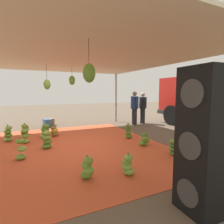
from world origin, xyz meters
name	(u,v)px	position (x,y,z in m)	size (l,w,h in m)	color
ground_plane	(154,137)	(0.00, 3.00, 0.00)	(40.00, 40.00, 0.00)	brown
tarp_orange	(75,146)	(0.00, 0.00, 0.01)	(6.43, 5.21, 0.01)	#D1512D
tent_canopy	(70,59)	(-0.01, -0.09, 2.64)	(8.00, 7.00, 2.72)	#9EA0A5
banana_bunch_0	(25,129)	(-2.51, -1.38, 0.20)	(0.42, 0.41, 0.44)	#518428
banana_bunch_1	(128,132)	(-0.14, 1.96, 0.26)	(0.32, 0.33, 0.56)	#518428
banana_bunch_2	(128,165)	(2.39, 0.47, 0.20)	(0.34, 0.31, 0.46)	#75A83D
banana_bunch_3	(45,132)	(-1.49, -0.71, 0.25)	(0.45, 0.46, 0.55)	#6B9E38
banana_bunch_4	(87,168)	(2.22, -0.32, 0.21)	(0.31, 0.31, 0.47)	#518428
banana_bunch_5	(8,134)	(-1.54, -1.89, 0.25)	(0.39, 0.38, 0.58)	#6B9E38
banana_bunch_6	(25,137)	(-1.08, -1.37, 0.22)	(0.34, 0.34, 0.52)	#75A83D
banana_bunch_7	(54,131)	(-1.66, -0.37, 0.19)	(0.36, 0.37, 0.44)	#996628
banana_bunch_8	(47,140)	(-0.14, -0.80, 0.26)	(0.37, 0.38, 0.58)	#518428
banana_bunch_9	(174,148)	(1.92, 2.16, 0.21)	(0.38, 0.39, 0.49)	#518428
banana_bunch_10	(21,150)	(0.52, -1.49, 0.25)	(0.32, 0.34, 0.58)	#6B9E38
banana_bunch_11	(144,140)	(0.86, 1.96, 0.20)	(0.36, 0.37, 0.45)	#518428
cargo_truck_main	(222,103)	(0.23, 6.47, 1.17)	(6.54, 2.44, 2.40)	#2D2D2D
worker_0	(135,105)	(-2.49, 3.70, 0.99)	(0.62, 0.38, 1.69)	#26262D
worker_1	(143,105)	(-2.67, 4.32, 0.96)	(0.60, 0.37, 1.64)	#26262D
speaker_stack	(201,142)	(3.83, 0.78, 1.01)	(0.59, 0.47, 2.01)	black
crate_0	(49,122)	(-4.20, -0.26, 0.17)	(0.41, 0.42, 0.34)	olive
crate_1	(47,123)	(-3.84, -0.38, 0.18)	(0.46, 0.33, 0.36)	#335B8E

